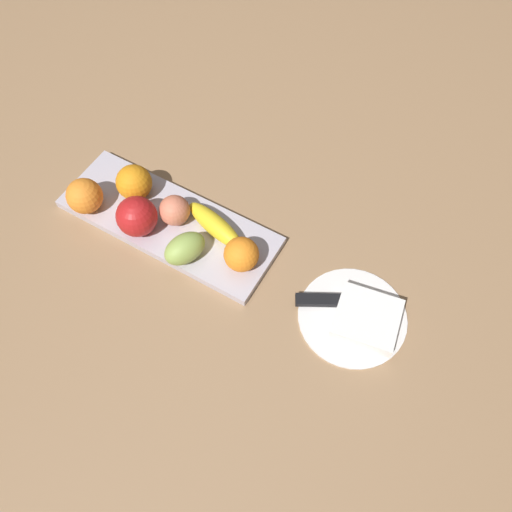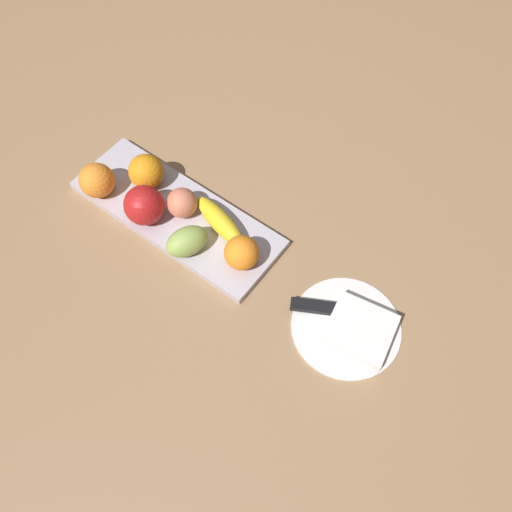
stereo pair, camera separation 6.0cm
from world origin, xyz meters
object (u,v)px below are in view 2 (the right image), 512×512
orange_near_apple (242,253)px  folded_napkin (360,331)px  orange_center (146,172)px  banana (220,221)px  orange_near_banana (97,180)px  apple (144,205)px  knife (322,308)px  dinner_plate (346,326)px  grape_bunch (187,241)px  fruit_tray (176,214)px  peach (183,202)px

orange_near_apple → folded_napkin: orange_near_apple is taller
orange_center → folded_napkin: orange_center is taller
banana → orange_near_banana: (-0.26, -0.08, 0.02)m
apple → knife: bearing=6.6°
knife → dinner_plate: bearing=-29.8°
apple → knife: apple is taller
folded_napkin → banana: bearing=175.7°
folded_napkin → grape_bunch: bearing=-171.5°
apple → grape_bunch: apple is taller
orange_near_banana → dinner_plate: (0.59, 0.06, -0.05)m
banana → folded_napkin: banana is taller
orange_near_banana → orange_center: 0.10m
fruit_tray → banana: size_ratio=3.13×
banana → orange_center: (-0.20, -0.00, 0.02)m
grape_bunch → dinner_plate: bearing=9.1°
fruit_tray → dinner_plate: size_ratio=2.27×
banana → dinner_plate: 0.33m
apple → orange_center: apple is taller
dinner_plate → grape_bunch: bearing=-170.9°
apple → folded_napkin: (0.49, 0.05, -0.04)m
peach → knife: 0.36m
fruit_tray → orange_near_apple: 0.19m
banana → apple: bearing=-137.5°
grape_bunch → apple: bearing=175.9°
banana → grape_bunch: (-0.02, -0.08, 0.01)m
orange_near_apple → dinner_plate: (0.24, 0.01, -0.05)m
orange_near_apple → orange_near_banana: size_ratio=0.93×
banana → peach: bearing=-156.6°
banana → knife: banana is taller
orange_near_apple → grape_bunch: (-0.10, -0.04, -0.01)m
orange_near_apple → grape_bunch: size_ratio=0.80×
orange_near_apple → orange_center: bearing=172.8°
fruit_tray → apple: size_ratio=5.66×
orange_center → dinner_plate: bearing=-2.5°
orange_near_apple → orange_near_banana: bearing=-172.9°
apple → folded_napkin: apple is taller
peach → orange_near_apple: bearing=-8.7°
orange_near_banana → knife: size_ratio=0.44×
orange_near_apple → fruit_tray: bearing=175.9°
grape_bunch → knife: (0.29, 0.06, -0.03)m
fruit_tray → grape_bunch: 0.11m
grape_bunch → knife: grape_bunch is taller
orange_near_apple → folded_napkin: (0.26, 0.01, -0.03)m
orange_center → knife: size_ratio=0.45×
peach → knife: size_ratio=0.38×
grape_bunch → peach: bearing=135.2°
banana → orange_near_apple: orange_near_apple is taller
fruit_tray → folded_napkin: folded_napkin is taller
orange_near_apple → banana: bearing=155.5°
knife → orange_near_apple: bearing=155.5°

